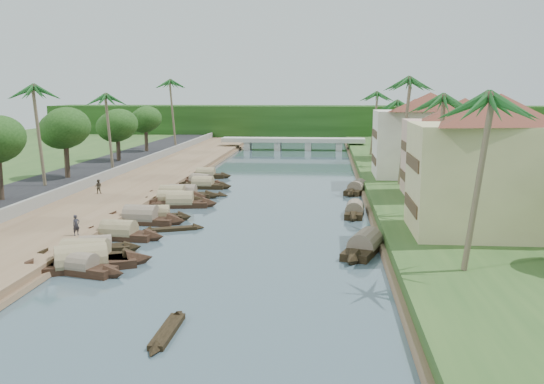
# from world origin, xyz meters

# --- Properties ---
(ground) EXTENTS (220.00, 220.00, 0.00)m
(ground) POSITION_xyz_m (0.00, 0.00, 0.00)
(ground) COLOR #3C515B
(ground) RESTS_ON ground
(left_bank) EXTENTS (10.00, 180.00, 0.80)m
(left_bank) POSITION_xyz_m (-16.00, 20.00, 0.40)
(left_bank) COLOR brown
(left_bank) RESTS_ON ground
(right_bank) EXTENTS (16.00, 180.00, 1.20)m
(right_bank) POSITION_xyz_m (19.00, 20.00, 0.60)
(right_bank) COLOR #28491D
(right_bank) RESTS_ON ground
(road) EXTENTS (8.00, 180.00, 1.40)m
(road) POSITION_xyz_m (-24.50, 20.00, 0.70)
(road) COLOR black
(road) RESTS_ON ground
(retaining_wall) EXTENTS (0.40, 180.00, 1.10)m
(retaining_wall) POSITION_xyz_m (-20.20, 20.00, 1.35)
(retaining_wall) COLOR gray
(retaining_wall) RESTS_ON left_bank
(treeline) EXTENTS (120.00, 14.00, 8.00)m
(treeline) POSITION_xyz_m (0.00, 100.00, 4.00)
(treeline) COLOR #16340E
(treeline) RESTS_ON ground
(bridge) EXTENTS (28.00, 4.00, 2.40)m
(bridge) POSITION_xyz_m (0.00, 72.00, 1.72)
(bridge) COLOR #A8A99E
(bridge) RESTS_ON ground
(building_near) EXTENTS (14.85, 14.85, 10.20)m
(building_near) POSITION_xyz_m (18.99, -2.00, 6.38)
(building_near) COLOR #C9C187
(building_near) RESTS_ON right_bank
(building_mid) EXTENTS (14.11, 14.11, 9.70)m
(building_mid) POSITION_xyz_m (19.99, 14.00, 6.13)
(building_mid) COLOR #CEA692
(building_mid) RESTS_ON right_bank
(building_far) EXTENTS (15.59, 15.59, 10.20)m
(building_far) POSITION_xyz_m (18.99, 28.00, 6.38)
(building_far) COLOR white
(building_far) RESTS_ON right_bank
(building_distant) EXTENTS (12.62, 12.62, 9.20)m
(building_distant) POSITION_xyz_m (19.99, 48.00, 5.88)
(building_distant) COLOR #C9C187
(building_distant) RESTS_ON right_bank
(sampan_0) EXTENTS (7.28, 3.28, 1.93)m
(sampan_0) POSITION_xyz_m (-9.16, -10.76, 0.41)
(sampan_0) COLOR black
(sampan_0) RESTS_ON ground
(sampan_1) EXTENTS (8.99, 2.88, 2.58)m
(sampan_1) POSITION_xyz_m (-9.56, -8.57, 0.42)
(sampan_1) COLOR black
(sampan_1) RESTS_ON ground
(sampan_2) EXTENTS (9.52, 6.03, 2.50)m
(sampan_2) POSITION_xyz_m (-9.28, -9.95, 0.42)
(sampan_2) COLOR black
(sampan_2) RESTS_ON ground
(sampan_3) EXTENTS (6.73, 3.42, 1.85)m
(sampan_3) POSITION_xyz_m (-9.81, -6.08, 0.40)
(sampan_3) COLOR black
(sampan_3) RESTS_ON ground
(sampan_4) EXTENTS (7.90, 2.52, 2.21)m
(sampan_4) POSITION_xyz_m (-9.65, -1.60, 0.42)
(sampan_4) COLOR black
(sampan_4) RESTS_ON ground
(sampan_5) EXTENTS (6.45, 2.64, 2.04)m
(sampan_5) POSITION_xyz_m (-8.46, 5.26, 0.41)
(sampan_5) COLOR black
(sampan_5) RESTS_ON ground
(sampan_6) EXTENTS (8.48, 2.57, 2.46)m
(sampan_6) POSITION_xyz_m (-9.60, 4.11, 0.42)
(sampan_6) COLOR black
(sampan_6) RESTS_ON ground
(sampan_7) EXTENTS (8.11, 3.04, 2.13)m
(sampan_7) POSITION_xyz_m (-9.30, 13.17, 0.41)
(sampan_7) COLOR black
(sampan_7) RESTS_ON ground
(sampan_8) EXTENTS (7.96, 2.88, 2.39)m
(sampan_8) POSITION_xyz_m (-8.02, 11.93, 0.42)
(sampan_8) COLOR black
(sampan_8) RESTS_ON ground
(sampan_9) EXTENTS (8.52, 1.92, 2.16)m
(sampan_9) POSITION_xyz_m (-8.96, 17.08, 0.41)
(sampan_9) COLOR black
(sampan_9) RESTS_ON ground
(sampan_10) EXTENTS (7.98, 2.21, 2.18)m
(sampan_10) POSITION_xyz_m (-9.92, 16.35, 0.42)
(sampan_10) COLOR black
(sampan_10) RESTS_ON ground
(sampan_11) EXTENTS (7.33, 2.01, 2.11)m
(sampan_11) POSITION_xyz_m (-8.09, 23.70, 0.41)
(sampan_11) COLOR black
(sampan_11) RESTS_ON ground
(sampan_12) EXTENTS (7.78, 5.32, 1.97)m
(sampan_12) POSITION_xyz_m (-8.85, 26.40, 0.41)
(sampan_12) COLOR black
(sampan_12) RESTS_ON ground
(sampan_13) EXTENTS (7.22, 1.81, 2.00)m
(sampan_13) POSITION_xyz_m (-9.52, 32.41, 0.41)
(sampan_13) COLOR black
(sampan_13) RESTS_ON ground
(sampan_14) EXTENTS (4.47, 9.44, 2.26)m
(sampan_14) POSITION_xyz_m (9.56, -3.66, 0.42)
(sampan_14) COLOR black
(sampan_14) RESTS_ON ground
(sampan_15) EXTENTS (2.10, 7.27, 1.96)m
(sampan_15) POSITION_xyz_m (9.35, 9.36, 0.41)
(sampan_15) COLOR black
(sampan_15) RESTS_ON ground
(sampan_16) EXTENTS (3.93, 8.42, 2.06)m
(sampan_16) POSITION_xyz_m (10.24, 22.44, 0.41)
(sampan_16) COLOR black
(sampan_16) RESTS_ON ground
(canoe_0) EXTENTS (0.82, 5.70, 0.75)m
(canoe_0) POSITION_xyz_m (-0.88, -19.89, 0.10)
(canoe_0) COLOR black
(canoe_0) RESTS_ON ground
(canoe_1) EXTENTS (5.42, 2.92, 0.89)m
(canoe_1) POSITION_xyz_m (-6.14, 1.57, 0.10)
(canoe_1) COLOR black
(canoe_1) RESTS_ON ground
(canoe_2) EXTENTS (6.35, 2.48, 0.92)m
(canoe_2) POSITION_xyz_m (-7.19, 19.09, 0.10)
(canoe_2) COLOR black
(canoe_2) RESTS_ON ground
(palm_0) EXTENTS (3.20, 3.20, 11.66)m
(palm_0) POSITION_xyz_m (15.00, -11.90, 11.07)
(palm_0) COLOR brown
(palm_0) RESTS_ON ground
(palm_1) EXTENTS (3.20, 3.20, 11.44)m
(palm_1) POSITION_xyz_m (16.00, 4.26, 10.85)
(palm_1) COLOR brown
(palm_1) RESTS_ON ground
(palm_2) EXTENTS (3.20, 3.20, 13.22)m
(palm_2) POSITION_xyz_m (15.00, 21.29, 12.57)
(palm_2) COLOR brown
(palm_2) RESTS_ON ground
(palm_3) EXTENTS (3.20, 3.20, 10.42)m
(palm_3) POSITION_xyz_m (16.00, 37.90, 9.87)
(palm_3) COLOR brown
(palm_3) RESTS_ON ground
(palm_5) EXTENTS (3.20, 3.20, 12.18)m
(palm_5) POSITION_xyz_m (-24.00, 15.59, 11.77)
(palm_5) COLOR brown
(palm_5) RESTS_ON ground
(palm_6) EXTENTS (3.20, 3.20, 11.16)m
(palm_6) POSITION_xyz_m (-22.00, 31.19, 10.78)
(palm_6) COLOR brown
(palm_6) RESTS_ON ground
(palm_7) EXTENTS (3.20, 3.20, 11.54)m
(palm_7) POSITION_xyz_m (14.00, 53.08, 10.96)
(palm_7) COLOR brown
(palm_7) RESTS_ON ground
(palm_8) EXTENTS (3.20, 3.20, 13.46)m
(palm_8) POSITION_xyz_m (-20.50, 59.30, 13.00)
(palm_8) COLOR brown
(palm_8) RESTS_ON ground
(tree_3) EXTENTS (5.46, 5.46, 8.08)m
(tree_3) POSITION_xyz_m (-24.00, 21.78, 7.15)
(tree_3) COLOR #423325
(tree_3) RESTS_ON ground
(tree_4) EXTENTS (5.41, 5.41, 7.36)m
(tree_4) POSITION_xyz_m (-24.00, 39.66, 6.46)
(tree_4) COLOR #423325
(tree_4) RESTS_ON ground
(tree_5) EXTENTS (4.92, 4.92, 7.38)m
(tree_5) POSITION_xyz_m (-24.00, 53.68, 6.67)
(tree_5) COLOR #423325
(tree_5) RESTS_ON ground
(tree_6) EXTENTS (4.22, 4.22, 7.04)m
(tree_6) POSITION_xyz_m (24.00, 28.71, 6.39)
(tree_6) COLOR #423325
(tree_6) RESTS_ON ground
(person_near) EXTENTS (0.64, 0.69, 1.58)m
(person_near) POSITION_xyz_m (-12.08, -3.98, 1.59)
(person_near) COLOR #27262D
(person_near) RESTS_ON left_bank
(person_far) EXTENTS (0.77, 0.62, 1.50)m
(person_far) POSITION_xyz_m (-17.45, 14.48, 1.55)
(person_far) COLOR #352F25
(person_far) RESTS_ON left_bank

